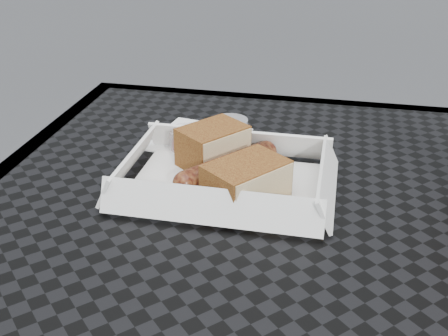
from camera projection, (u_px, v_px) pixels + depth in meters
name	position (u px, v px, depth m)	size (l,w,h in m)	color
patio_table	(303.00, 287.00, 0.62)	(0.80, 0.80, 0.74)	black
food_tray	(226.00, 185.00, 0.67)	(0.22, 0.15, 0.00)	white
bratwurst	(228.00, 167.00, 0.67)	(0.11, 0.13, 0.03)	brown
bread_near	(213.00, 146.00, 0.70)	(0.08, 0.06, 0.05)	brown
bread_far	(246.00, 181.00, 0.62)	(0.09, 0.06, 0.05)	brown
veg_garnish	(282.00, 208.00, 0.61)	(0.03, 0.03, 0.00)	#DF5509
napkin	(199.00, 139.00, 0.79)	(0.12, 0.12, 0.00)	white
condiment_cup_sauce	(188.00, 140.00, 0.75)	(0.05, 0.05, 0.03)	maroon
condiment_cup_empty	(230.00, 130.00, 0.78)	(0.05, 0.05, 0.03)	silver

